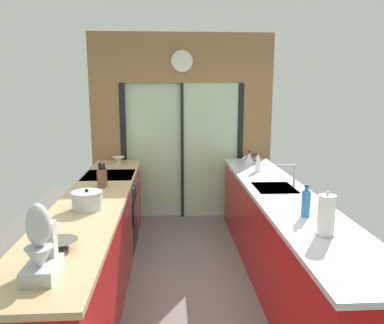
{
  "coord_description": "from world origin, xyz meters",
  "views": [
    {
      "loc": [
        -0.19,
        -3.22,
        1.94
      ],
      "look_at": [
        0.05,
        0.86,
        1.14
      ],
      "focal_mm": 35.88,
      "sensor_mm": 36.0,
      "label": 1
    }
  ],
  "objects_px": {
    "soap_bottle_near": "(306,203)",
    "soap_bottle_far": "(258,164)",
    "stock_pot": "(87,200)",
    "kettle": "(249,158)",
    "oven_range": "(111,212)",
    "mixing_bowl_far": "(118,160)",
    "knife_block": "(102,178)",
    "mixing_bowl_near": "(61,244)",
    "paper_towel_roll": "(326,215)",
    "stand_mixer": "(41,249)"
  },
  "relations": [
    {
      "from": "soap_bottle_near",
      "to": "soap_bottle_far",
      "type": "bearing_deg",
      "value": 90.0
    },
    {
      "from": "stock_pot",
      "to": "kettle",
      "type": "distance_m",
      "value": 2.6
    },
    {
      "from": "oven_range",
      "to": "kettle",
      "type": "height_order",
      "value": "kettle"
    },
    {
      "from": "mixing_bowl_far",
      "to": "knife_block",
      "type": "bearing_deg",
      "value": -90.0
    },
    {
      "from": "stock_pot",
      "to": "soap_bottle_near",
      "type": "distance_m",
      "value": 1.8
    },
    {
      "from": "mixing_bowl_near",
      "to": "knife_block",
      "type": "relative_size",
      "value": 0.83
    },
    {
      "from": "knife_block",
      "to": "soap_bottle_near",
      "type": "distance_m",
      "value": 2.06
    },
    {
      "from": "soap_bottle_near",
      "to": "paper_towel_roll",
      "type": "distance_m",
      "value": 0.4
    },
    {
      "from": "mixing_bowl_near",
      "to": "knife_block",
      "type": "height_order",
      "value": "knife_block"
    },
    {
      "from": "stand_mixer",
      "to": "kettle",
      "type": "bearing_deg",
      "value": 59.88
    },
    {
      "from": "stand_mixer",
      "to": "kettle",
      "type": "xyz_separation_m",
      "value": [
        1.78,
        3.07,
        -0.08
      ]
    },
    {
      "from": "knife_block",
      "to": "stand_mixer",
      "type": "bearing_deg",
      "value": -90.0
    },
    {
      "from": "oven_range",
      "to": "kettle",
      "type": "bearing_deg",
      "value": 17.82
    },
    {
      "from": "soap_bottle_far",
      "to": "paper_towel_roll",
      "type": "relative_size",
      "value": 0.72
    },
    {
      "from": "kettle",
      "to": "soap_bottle_far",
      "type": "bearing_deg",
      "value": -90.2
    },
    {
      "from": "mixing_bowl_near",
      "to": "stock_pot",
      "type": "bearing_deg",
      "value": 90.0
    },
    {
      "from": "knife_block",
      "to": "paper_towel_roll",
      "type": "height_order",
      "value": "paper_towel_roll"
    },
    {
      "from": "stand_mixer",
      "to": "mixing_bowl_far",
      "type": "bearing_deg",
      "value": 90.0
    },
    {
      "from": "oven_range",
      "to": "mixing_bowl_far",
      "type": "xyz_separation_m",
      "value": [
        0.02,
        0.73,
        0.51
      ]
    },
    {
      "from": "paper_towel_roll",
      "to": "soap_bottle_near",
      "type": "bearing_deg",
      "value": 90.0
    },
    {
      "from": "mixing_bowl_far",
      "to": "soap_bottle_far",
      "type": "height_order",
      "value": "soap_bottle_far"
    },
    {
      "from": "oven_range",
      "to": "knife_block",
      "type": "relative_size",
      "value": 3.54
    },
    {
      "from": "mixing_bowl_far",
      "to": "kettle",
      "type": "xyz_separation_m",
      "value": [
        1.78,
        -0.15,
        0.03
      ]
    },
    {
      "from": "stand_mixer",
      "to": "kettle",
      "type": "relative_size",
      "value": 1.81
    },
    {
      "from": "stock_pot",
      "to": "kettle",
      "type": "bearing_deg",
      "value": 46.71
    },
    {
      "from": "knife_block",
      "to": "oven_range",
      "type": "bearing_deg",
      "value": 91.86
    },
    {
      "from": "soap_bottle_near",
      "to": "mixing_bowl_far",
      "type": "bearing_deg",
      "value": 127.4
    },
    {
      "from": "oven_range",
      "to": "kettle",
      "type": "relative_size",
      "value": 3.96
    },
    {
      "from": "mixing_bowl_near",
      "to": "paper_towel_roll",
      "type": "xyz_separation_m",
      "value": [
        1.78,
        0.13,
        0.11
      ]
    },
    {
      "from": "stand_mixer",
      "to": "stock_pot",
      "type": "height_order",
      "value": "stand_mixer"
    },
    {
      "from": "oven_range",
      "to": "soap_bottle_far",
      "type": "distance_m",
      "value": 1.89
    },
    {
      "from": "mixing_bowl_near",
      "to": "paper_towel_roll",
      "type": "bearing_deg",
      "value": 4.23
    },
    {
      "from": "oven_range",
      "to": "soap_bottle_near",
      "type": "xyz_separation_m",
      "value": [
        1.8,
        -1.6,
        0.58
      ]
    },
    {
      "from": "stock_pot",
      "to": "paper_towel_roll",
      "type": "relative_size",
      "value": 0.82
    },
    {
      "from": "oven_range",
      "to": "knife_block",
      "type": "height_order",
      "value": "knife_block"
    },
    {
      "from": "mixing_bowl_far",
      "to": "paper_towel_roll",
      "type": "relative_size",
      "value": 0.55
    },
    {
      "from": "mixing_bowl_far",
      "to": "soap_bottle_near",
      "type": "xyz_separation_m",
      "value": [
        1.78,
        -2.33,
        0.07
      ]
    },
    {
      "from": "mixing_bowl_far",
      "to": "knife_block",
      "type": "distance_m",
      "value": 1.29
    },
    {
      "from": "mixing_bowl_near",
      "to": "stock_pot",
      "type": "xyz_separation_m",
      "value": [
        -0.0,
        0.82,
        0.04
      ]
    },
    {
      "from": "mixing_bowl_near",
      "to": "mixing_bowl_far",
      "type": "xyz_separation_m",
      "value": [
        -0.0,
        2.86,
        0.01
      ]
    },
    {
      "from": "mixing_bowl_near",
      "to": "soap_bottle_near",
      "type": "height_order",
      "value": "soap_bottle_near"
    },
    {
      "from": "oven_range",
      "to": "stand_mixer",
      "type": "distance_m",
      "value": 2.57
    },
    {
      "from": "kettle",
      "to": "soap_bottle_far",
      "type": "relative_size",
      "value": 1.01
    },
    {
      "from": "kettle",
      "to": "paper_towel_roll",
      "type": "xyz_separation_m",
      "value": [
        -0.0,
        -2.58,
        0.07
      ]
    },
    {
      "from": "knife_block",
      "to": "kettle",
      "type": "relative_size",
      "value": 1.12
    },
    {
      "from": "soap_bottle_far",
      "to": "paper_towel_roll",
      "type": "height_order",
      "value": "paper_towel_roll"
    },
    {
      "from": "stock_pot",
      "to": "soap_bottle_far",
      "type": "distance_m",
      "value": 2.26
    },
    {
      "from": "oven_range",
      "to": "soap_bottle_near",
      "type": "relative_size",
      "value": 3.53
    },
    {
      "from": "mixing_bowl_near",
      "to": "mixing_bowl_far",
      "type": "bearing_deg",
      "value": 90.0
    },
    {
      "from": "soap_bottle_far",
      "to": "mixing_bowl_far",
      "type": "bearing_deg",
      "value": 159.94
    }
  ]
}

